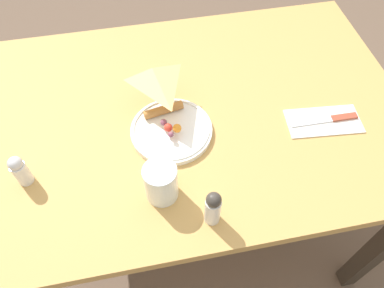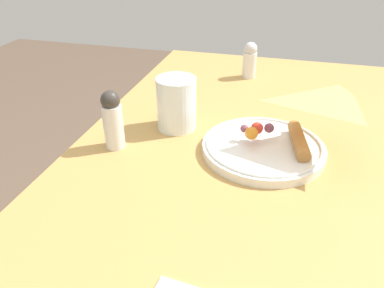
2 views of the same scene
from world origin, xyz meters
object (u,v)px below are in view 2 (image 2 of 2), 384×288
at_px(salt_shaker, 250,60).
at_px(pepper_shaker, 113,120).
at_px(plate_pizza, 263,145).
at_px(dining_table, 292,224).
at_px(milk_glass, 177,106).

distance_m(salt_shaker, pepper_shaker, 0.47).
xyz_separation_m(plate_pizza, salt_shaker, (0.38, 0.08, 0.03)).
xyz_separation_m(dining_table, pepper_shaker, (0.01, 0.34, 0.16)).
xyz_separation_m(plate_pizza, milk_glass, (0.05, 0.18, 0.03)).
height_order(milk_glass, salt_shaker, milk_glass).
bearing_deg(dining_table, milk_glass, 65.13).
xyz_separation_m(milk_glass, salt_shaker, (0.33, -0.10, 0.00)).
bearing_deg(salt_shaker, pepper_shaker, 156.18).
bearing_deg(dining_table, plate_pizza, 48.10).
bearing_deg(milk_glass, salt_shaker, -17.31).
relative_size(milk_glass, salt_shaker, 1.11).
relative_size(plate_pizza, milk_glass, 2.10).
bearing_deg(dining_table, pepper_shaker, 87.99).
height_order(dining_table, salt_shaker, salt_shaker).
relative_size(milk_glass, pepper_shaker, 0.95).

